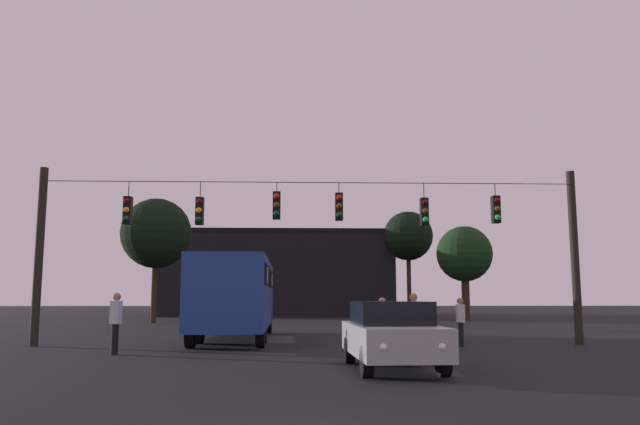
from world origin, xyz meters
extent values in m
plane|color=black|center=(0.00, 24.50, 0.00)|extent=(168.00, 168.00, 0.00)
cylinder|color=black|center=(-9.17, 14.52, 3.01)|extent=(0.28, 0.28, 6.02)
cylinder|color=black|center=(9.17, 14.52, 3.01)|extent=(0.28, 0.28, 6.02)
cylinder|color=black|center=(0.00, 14.52, 5.57)|extent=(18.34, 0.02, 0.02)
cylinder|color=black|center=(-6.27, 14.52, 5.29)|extent=(0.03, 0.03, 0.53)
cube|color=black|center=(-6.27, 14.52, 4.56)|extent=(0.26, 0.32, 0.95)
sphere|color=#510A0A|center=(-6.27, 14.34, 4.86)|extent=(0.20, 0.20, 0.20)
sphere|color=orange|center=(-6.27, 14.34, 4.56)|extent=(0.20, 0.20, 0.20)
sphere|color=#0C4219|center=(-6.27, 14.34, 4.26)|extent=(0.20, 0.20, 0.20)
cylinder|color=black|center=(-3.82, 14.52, 5.29)|extent=(0.03, 0.03, 0.54)
cube|color=black|center=(-3.82, 14.52, 4.55)|extent=(0.26, 0.32, 0.95)
sphere|color=#510A0A|center=(-3.82, 14.34, 4.85)|extent=(0.20, 0.20, 0.20)
sphere|color=orange|center=(-3.82, 14.34, 4.55)|extent=(0.20, 0.20, 0.20)
sphere|color=#0C4219|center=(-3.82, 14.34, 4.25)|extent=(0.20, 0.20, 0.20)
cylinder|color=black|center=(-1.19, 14.52, 5.39)|extent=(0.03, 0.03, 0.33)
cube|color=black|center=(-1.19, 14.52, 4.75)|extent=(0.26, 0.32, 0.95)
sphere|color=red|center=(-1.19, 14.34, 5.05)|extent=(0.20, 0.20, 0.20)
sphere|color=#5B3D0C|center=(-1.19, 14.34, 4.75)|extent=(0.20, 0.20, 0.20)
sphere|color=#0C4219|center=(-1.19, 14.34, 4.45)|extent=(0.20, 0.20, 0.20)
cylinder|color=black|center=(0.97, 14.52, 5.38)|extent=(0.03, 0.03, 0.36)
cube|color=black|center=(0.97, 14.52, 4.72)|extent=(0.26, 0.32, 0.95)
sphere|color=red|center=(0.97, 14.34, 5.02)|extent=(0.20, 0.20, 0.20)
sphere|color=#5B3D0C|center=(0.97, 14.34, 4.72)|extent=(0.20, 0.20, 0.20)
sphere|color=#0C4219|center=(0.97, 14.34, 4.42)|extent=(0.20, 0.20, 0.20)
cylinder|color=black|center=(3.94, 14.52, 5.30)|extent=(0.03, 0.03, 0.52)
cube|color=black|center=(3.94, 14.52, 4.56)|extent=(0.26, 0.32, 0.95)
sphere|color=#510A0A|center=(3.94, 14.34, 4.86)|extent=(0.20, 0.20, 0.20)
sphere|color=#5B3D0C|center=(3.94, 14.34, 4.56)|extent=(0.20, 0.20, 0.20)
sphere|color=#1EE04C|center=(3.94, 14.34, 4.26)|extent=(0.20, 0.20, 0.20)
cylinder|color=black|center=(6.46, 14.52, 5.34)|extent=(0.03, 0.03, 0.43)
cube|color=black|center=(6.46, 14.52, 4.65)|extent=(0.26, 0.32, 0.95)
sphere|color=#510A0A|center=(6.46, 14.34, 4.95)|extent=(0.20, 0.20, 0.20)
sphere|color=#5B3D0C|center=(6.46, 14.34, 4.65)|extent=(0.20, 0.20, 0.20)
sphere|color=#1EE04C|center=(6.46, 14.34, 4.35)|extent=(0.20, 0.20, 0.20)
cube|color=navy|center=(-2.81, 17.76, 1.75)|extent=(2.68, 11.04, 2.50)
cube|color=black|center=(-2.81, 17.76, 2.36)|extent=(2.71, 10.38, 0.70)
cylinder|color=black|center=(-3.99, 21.70, 0.50)|extent=(0.30, 1.00, 1.00)
cylinder|color=black|center=(-1.77, 21.74, 0.50)|extent=(0.30, 1.00, 1.00)
cylinder|color=black|center=(-3.88, 15.54, 0.50)|extent=(0.30, 1.00, 1.00)
cylinder|color=black|center=(-1.67, 15.58, 0.50)|extent=(0.30, 1.00, 1.00)
cylinder|color=black|center=(-3.85, 13.57, 0.50)|extent=(0.30, 1.00, 1.00)
cylinder|color=black|center=(-1.63, 13.60, 0.50)|extent=(0.30, 1.00, 1.00)
cube|color=beige|center=(-2.87, 21.06, 2.36)|extent=(2.57, 0.84, 0.56)
cube|color=beige|center=(-2.77, 15.01, 2.36)|extent=(2.57, 0.84, 0.56)
cube|color=#99999E|center=(1.70, 7.63, 0.66)|extent=(1.97, 4.37, 0.68)
cube|color=black|center=(1.70, 7.78, 1.26)|extent=(1.67, 2.38, 0.52)
cylinder|color=black|center=(2.55, 6.24, 0.32)|extent=(0.25, 0.65, 0.64)
cylinder|color=black|center=(0.97, 6.18, 0.32)|extent=(0.25, 0.65, 0.64)
cylinder|color=black|center=(2.44, 9.08, 0.32)|extent=(0.25, 0.65, 0.64)
cylinder|color=black|center=(0.86, 9.01, 0.32)|extent=(0.25, 0.65, 0.64)
sphere|color=white|center=(2.36, 5.55, 0.66)|extent=(0.18, 0.18, 0.18)
sphere|color=white|center=(1.21, 5.51, 0.66)|extent=(0.18, 0.18, 0.18)
cylinder|color=black|center=(4.96, 13.91, 0.39)|extent=(0.14, 0.14, 0.79)
cylinder|color=black|center=(4.98, 14.07, 0.39)|extent=(0.14, 0.14, 0.79)
cube|color=silver|center=(4.97, 13.99, 1.09)|extent=(0.27, 0.38, 0.59)
sphere|color=#8C6B51|center=(4.97, 13.99, 1.49)|extent=(0.21, 0.21, 0.21)
cylinder|color=black|center=(-5.61, 11.49, 0.43)|extent=(0.14, 0.14, 0.86)
cylinder|color=black|center=(-5.62, 11.33, 0.43)|extent=(0.14, 0.14, 0.86)
cube|color=silver|center=(-5.62, 11.41, 1.19)|extent=(0.26, 0.37, 0.65)
sphere|color=#8C6B51|center=(-5.62, 11.41, 1.63)|extent=(0.23, 0.23, 0.23)
cylinder|color=black|center=(2.86, 10.99, 0.43)|extent=(0.14, 0.14, 0.86)
cylinder|color=black|center=(2.86, 11.15, 0.43)|extent=(0.14, 0.14, 0.86)
cube|color=silver|center=(2.86, 11.07, 1.18)|extent=(0.25, 0.37, 0.64)
sphere|color=#8C6B51|center=(2.86, 11.07, 1.61)|extent=(0.23, 0.23, 0.23)
cylinder|color=black|center=(1.97, 11.25, 0.40)|extent=(0.14, 0.14, 0.79)
cylinder|color=black|center=(2.01, 11.40, 0.40)|extent=(0.14, 0.14, 0.79)
cube|color=black|center=(1.99, 11.32, 1.09)|extent=(0.33, 0.41, 0.59)
sphere|color=#8C6B51|center=(1.99, 11.32, 1.49)|extent=(0.21, 0.21, 0.21)
cube|color=black|center=(-2.24, 50.90, 3.40)|extent=(19.73, 13.35, 6.80)
cube|color=black|center=(-2.24, 50.90, 7.05)|extent=(19.73, 13.35, 0.50)
cylinder|color=#2D2116|center=(-9.58, 33.18, 2.06)|extent=(0.35, 0.35, 4.11)
sphere|color=black|center=(-9.58, 33.18, 5.68)|extent=(4.49, 4.49, 4.49)
cylinder|color=#2D2116|center=(8.72, 44.38, 2.62)|extent=(0.35, 0.35, 5.24)
sphere|color=black|center=(8.72, 44.38, 6.68)|extent=(4.11, 4.11, 4.11)
cylinder|color=#2D2116|center=(11.57, 37.57, 1.66)|extent=(0.56, 0.56, 3.32)
sphere|color=black|center=(11.57, 37.57, 4.73)|extent=(4.00, 4.00, 4.00)
camera|label=1|loc=(-0.42, -6.55, 1.62)|focal=34.60mm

